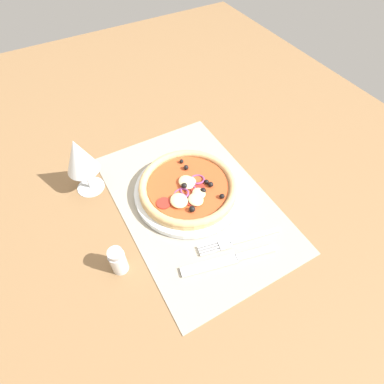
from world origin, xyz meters
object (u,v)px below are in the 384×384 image
(pizza, at_px, (188,187))
(knife, at_px, (228,260))
(wine_glass, at_px, (79,157))
(plate, at_px, (188,191))
(fork, at_px, (235,241))
(pepper_shaker, at_px, (118,261))

(pizza, height_order, knife, pizza)
(knife, height_order, wine_glass, wine_glass)
(plate, relative_size, knife, 1.27)
(fork, xyz_separation_m, wine_glass, (0.30, 0.22, 0.10))
(pizza, bearing_deg, fork, -171.90)
(fork, relative_size, wine_glass, 1.20)
(knife, bearing_deg, pepper_shaker, -12.31)
(plate, distance_m, pepper_shaker, 0.23)
(pepper_shaker, bearing_deg, wine_glass, -3.35)
(pizza, bearing_deg, wine_glass, 55.10)
(pepper_shaker, bearing_deg, knife, -115.62)
(plate, bearing_deg, pepper_shaker, 115.52)
(plate, height_order, fork, plate)
(pizza, xyz_separation_m, wine_glass, (0.13, 0.19, 0.07))
(plate, relative_size, pepper_shaker, 3.75)
(knife, distance_m, pepper_shaker, 0.22)
(plate, height_order, pepper_shaker, pepper_shaker)
(fork, bearing_deg, pepper_shaker, -3.48)
(knife, height_order, pepper_shaker, pepper_shaker)
(pizza, height_order, wine_glass, wine_glass)
(pizza, relative_size, knife, 1.14)
(knife, xyz_separation_m, wine_glass, (0.32, 0.18, 0.10))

